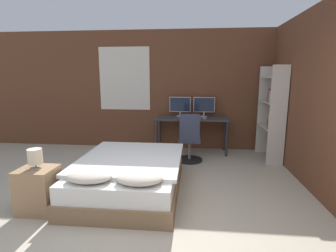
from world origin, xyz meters
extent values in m
plane|color=#B2A893|center=(0.00, 0.00, 0.00)|extent=(20.00, 20.00, 0.00)
cube|color=brown|center=(0.00, 3.72, 1.35)|extent=(12.00, 0.06, 2.70)
cube|color=silver|center=(-1.25, 3.68, 1.62)|extent=(1.18, 0.01, 1.43)
cube|color=#A3B2CC|center=(-1.25, 3.68, 1.62)|extent=(1.10, 0.01, 1.35)
cube|color=brown|center=(2.12, 1.50, 1.35)|extent=(0.06, 12.00, 2.70)
cube|color=#846647|center=(-0.55, 1.24, 0.11)|extent=(1.43, 1.98, 0.22)
cube|color=white|center=(-0.55, 1.24, 0.33)|extent=(1.37, 1.92, 0.22)
cube|color=white|center=(-0.55, 1.36, 0.47)|extent=(1.47, 1.67, 0.05)
ellipsoid|color=beige|center=(-0.85, 0.50, 0.51)|extent=(0.55, 0.38, 0.13)
ellipsoid|color=beige|center=(-0.25, 0.50, 0.51)|extent=(0.55, 0.38, 0.13)
cube|color=#997551|center=(-1.55, 0.54, 0.28)|extent=(0.44, 0.40, 0.56)
cylinder|color=gray|center=(-1.55, 0.54, 0.57)|extent=(0.14, 0.14, 0.01)
cylinder|color=gray|center=(-1.55, 0.54, 0.60)|extent=(0.02, 0.02, 0.05)
cylinder|color=beige|center=(-1.55, 0.54, 0.72)|extent=(0.17, 0.17, 0.18)
cube|color=#38383D|center=(0.32, 3.35, 0.76)|extent=(1.59, 0.59, 0.03)
cylinder|color=#2D2D33|center=(-0.42, 3.11, 0.37)|extent=(0.05, 0.05, 0.75)
cylinder|color=#2D2D33|center=(1.07, 3.11, 0.37)|extent=(0.05, 0.05, 0.75)
cylinder|color=#2D2D33|center=(-0.42, 3.60, 0.37)|extent=(0.05, 0.05, 0.75)
cylinder|color=#2D2D33|center=(1.07, 3.60, 0.37)|extent=(0.05, 0.05, 0.75)
cylinder|color=#B7B7BC|center=(0.05, 3.55, 0.78)|extent=(0.16, 0.16, 0.01)
cylinder|color=#B7B7BC|center=(0.05, 3.55, 0.84)|extent=(0.03, 0.03, 0.09)
cube|color=#B7B7BC|center=(0.05, 3.55, 1.05)|extent=(0.48, 0.03, 0.34)
cube|color=#192338|center=(0.05, 3.53, 1.05)|extent=(0.45, 0.00, 0.31)
cylinder|color=#B7B7BC|center=(0.59, 3.55, 0.78)|extent=(0.16, 0.16, 0.01)
cylinder|color=#B7B7BC|center=(0.59, 3.55, 0.84)|extent=(0.03, 0.03, 0.09)
cube|color=#B7B7BC|center=(0.59, 3.55, 1.05)|extent=(0.48, 0.03, 0.34)
cube|color=#192338|center=(0.59, 3.53, 1.05)|extent=(0.45, 0.00, 0.31)
cube|color=#B7B7BC|center=(0.32, 3.16, 0.79)|extent=(0.37, 0.13, 0.02)
ellipsoid|color=#B7B7BC|center=(0.60, 3.16, 0.80)|extent=(0.07, 0.05, 0.04)
cylinder|color=black|center=(0.29, 2.73, 0.02)|extent=(0.52, 0.52, 0.04)
cylinder|color=gray|center=(0.29, 2.73, 0.22)|extent=(0.05, 0.05, 0.37)
cube|color=#33384C|center=(0.29, 2.73, 0.44)|extent=(0.43, 0.43, 0.07)
cube|color=#33384C|center=(0.29, 2.55, 0.73)|extent=(0.38, 0.05, 0.50)
cube|color=beige|center=(1.91, 2.62, 0.94)|extent=(0.31, 0.02, 1.88)
cube|color=beige|center=(1.91, 3.52, 0.94)|extent=(0.31, 0.02, 1.88)
cube|color=beige|center=(1.91, 3.07, 0.66)|extent=(0.31, 0.88, 0.02)
cube|color=beige|center=(1.91, 3.07, 1.17)|extent=(0.31, 0.88, 0.02)
cube|color=beige|center=(1.91, 3.07, 1.65)|extent=(0.31, 0.88, 0.02)
cube|color=gold|center=(1.91, 2.66, 0.80)|extent=(0.26, 0.04, 0.26)
cube|color=#BCB29E|center=(1.91, 2.70, 0.77)|extent=(0.26, 0.04, 0.19)
cube|color=orange|center=(1.91, 2.74, 0.80)|extent=(0.26, 0.03, 0.26)
cube|color=orange|center=(1.91, 2.78, 0.80)|extent=(0.26, 0.03, 0.26)
cube|color=#28282D|center=(1.91, 2.82, 0.76)|extent=(0.26, 0.04, 0.19)
cube|color=teal|center=(1.91, 2.66, 1.27)|extent=(0.26, 0.04, 0.18)
cube|color=#2D4784|center=(1.91, 2.71, 1.28)|extent=(0.26, 0.04, 0.22)
cube|color=gold|center=(1.91, 2.75, 1.28)|extent=(0.26, 0.04, 0.20)
cube|color=#BCB29E|center=(1.91, 2.81, 1.29)|extent=(0.26, 0.04, 0.23)
cube|color=#337042|center=(1.91, 2.84, 1.27)|extent=(0.26, 0.02, 0.18)
cube|color=#7A387F|center=(1.91, 2.88, 1.31)|extent=(0.26, 0.04, 0.26)
cube|color=#B2332D|center=(1.91, 2.92, 1.27)|extent=(0.26, 0.04, 0.20)
camera|label=1|loc=(0.37, -2.34, 1.68)|focal=28.00mm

